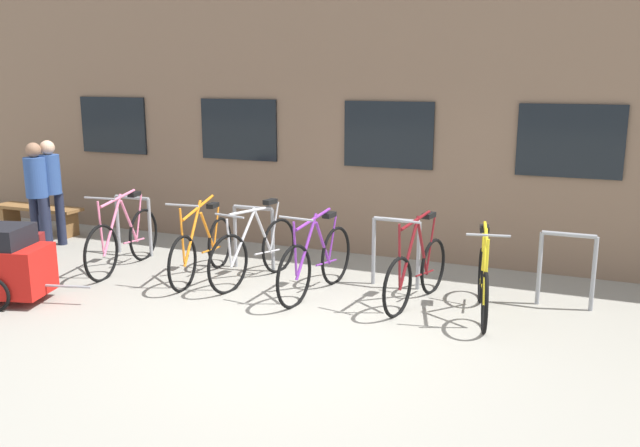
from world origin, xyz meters
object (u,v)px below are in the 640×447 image
(bicycle_silver, at_px, (255,251))
(bicycle_purple, at_px, (316,262))
(bicycle_yellow, at_px, (483,283))
(bicycle_pink, at_px, (123,240))
(bike_trailer, at_px, (6,263))
(bicycle_maroon, at_px, (416,271))
(person_by_bench, at_px, (51,186))
(bicycle_orange, at_px, (202,249))
(person_browsing, at_px, (37,189))
(wooden_bench, at_px, (38,214))
(backpack, at_px, (33,248))

(bicycle_silver, bearing_deg, bicycle_purple, -10.31)
(bicycle_yellow, distance_m, bicycle_purple, 1.98)
(bicycle_pink, distance_m, bike_trailer, 1.66)
(bicycle_maroon, xyz_separation_m, person_by_bench, (-5.87, 0.45, 0.56))
(bicycle_orange, distance_m, person_browsing, 3.16)
(bicycle_orange, bearing_deg, bicycle_maroon, 2.06)
(wooden_bench, bearing_deg, bicycle_orange, -15.45)
(wooden_bench, bearing_deg, bike_trailer, -50.20)
(person_browsing, bearing_deg, bicycle_pink, -11.87)
(bike_trailer, height_order, wooden_bench, bike_trailer)
(bicycle_pink, xyz_separation_m, backpack, (-1.35, -0.28, -0.19))
(wooden_bench, bearing_deg, person_by_bench, -31.79)
(bicycle_pink, bearing_deg, person_browsing, 168.13)
(wooden_bench, relative_size, person_by_bench, 0.98)
(person_browsing, bearing_deg, bicycle_silver, -2.97)
(bicycle_silver, relative_size, bicycle_pink, 0.99)
(bicycle_pink, bearing_deg, bike_trailer, -103.09)
(bike_trailer, bearing_deg, bicycle_silver, 38.43)
(bicycle_yellow, height_order, bicycle_orange, bicycle_orange)
(bicycle_purple, relative_size, bicycle_orange, 0.99)
(bicycle_yellow, distance_m, bicycle_silver, 2.90)
(person_by_bench, height_order, person_browsing, person_by_bench)
(person_browsing, bearing_deg, bicycle_yellow, -2.68)
(bicycle_maroon, bearing_deg, bicycle_yellow, -6.14)
(bicycle_maroon, distance_m, bicycle_orange, 2.83)
(bicycle_yellow, xyz_separation_m, person_by_bench, (-6.64, 0.53, 0.58))
(person_by_bench, relative_size, backpack, 3.73)
(bicycle_pink, xyz_separation_m, person_by_bench, (-1.83, 0.62, 0.54))
(bicycle_yellow, xyz_separation_m, wooden_bench, (-7.49, 1.05, -0.02))
(bicycle_pink, height_order, bicycle_orange, bicycle_pink)
(bicycle_yellow, xyz_separation_m, bicycle_orange, (-3.60, -0.02, 0.02))
(bicycle_maroon, height_order, person_browsing, person_browsing)
(wooden_bench, bearing_deg, bicycle_maroon, -8.24)
(wooden_bench, height_order, backpack, wooden_bench)
(bicycle_silver, relative_size, backpack, 4.06)
(bicycle_maroon, distance_m, bicycle_silver, 2.13)
(person_by_bench, bearing_deg, backpack, -61.99)
(bicycle_yellow, xyz_separation_m, bicycle_purple, (-1.97, -0.05, 0.03))
(bicycle_maroon, xyz_separation_m, person_browsing, (-5.92, 0.23, 0.55))
(bicycle_yellow, height_order, bicycle_pink, bicycle_pink)
(person_browsing, bearing_deg, wooden_bench, 136.71)
(bicycle_pink, xyz_separation_m, bike_trailer, (-0.38, -1.62, 0.06))
(bicycle_pink, relative_size, bicycle_orange, 1.01)
(person_by_bench, bearing_deg, person_browsing, -104.39)
(bicycle_yellow, height_order, bike_trailer, bicycle_yellow)
(bicycle_purple, bearing_deg, bicycle_orange, 178.82)
(person_by_bench, relative_size, person_browsing, 1.01)
(bicycle_purple, xyz_separation_m, person_by_bench, (-4.67, 0.58, 0.54))
(bicycle_pink, xyz_separation_m, bicycle_purple, (2.84, 0.03, -0.01))
(person_by_bench, distance_m, backpack, 1.24)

